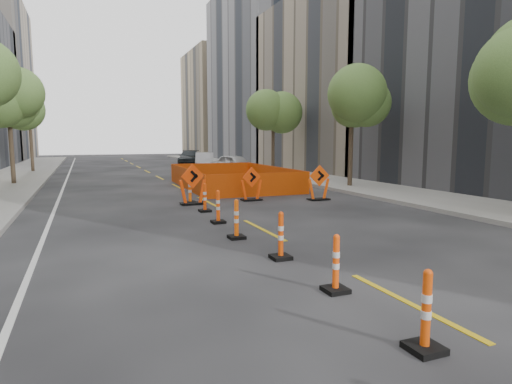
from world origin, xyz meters
name	(u,v)px	position (x,y,z in m)	size (l,w,h in m)	color
ground_plane	(340,269)	(0.00, 0.00, 0.00)	(140.00, 140.00, 0.00)	black
sidewalk_right	(359,186)	(9.00, 12.00, 0.07)	(4.00, 90.00, 0.15)	gray
bld_right_c	(358,86)	(17.00, 23.80, 7.00)	(12.00, 16.00, 14.00)	gray
bld_right_d	(277,76)	(17.00, 40.20, 10.00)	(12.00, 18.00, 20.00)	gray
bld_right_e	(228,105)	(17.00, 58.60, 8.00)	(12.00, 14.00, 16.00)	tan
tree_l_c	(8,104)	(-8.40, 20.00, 4.53)	(2.80, 2.80, 5.95)	#382B1E
tree_l_d	(29,114)	(-8.40, 30.00, 4.53)	(2.80, 2.80, 5.95)	#382B1E
tree_r_b	(352,102)	(8.40, 12.00, 4.53)	(2.80, 2.80, 5.95)	#382B1E
tree_r_c	(273,113)	(8.40, 22.00, 4.53)	(2.80, 2.80, 5.95)	#382B1E
channelizer_1	(426,311)	(-0.92, -3.29, 0.52)	(0.41, 0.41, 1.05)	#D94309
channelizer_2	(336,263)	(-0.81, -1.11, 0.51)	(0.40, 0.40, 1.01)	#FF4B0A
channelizer_3	(281,235)	(-0.82, 1.08, 0.53)	(0.41, 0.41, 1.05)	#DE4109
channelizer_4	(236,219)	(-1.07, 3.26, 0.52)	(0.41, 0.41, 1.05)	#FF5A0A
channelizer_5	(218,207)	(-0.91, 5.44, 0.52)	(0.41, 0.41, 1.04)	#FF490A
channelizer_6	(205,198)	(-0.74, 7.63, 0.52)	(0.41, 0.41, 1.04)	#E64209
channelizer_7	(190,190)	(-0.77, 9.81, 0.56)	(0.44, 0.44, 1.11)	#F45F0A
chevron_sign_left	(193,184)	(-0.73, 9.49, 0.82)	(1.09, 0.65, 1.63)	#F8400A
chevron_sign_center	(251,184)	(1.83, 9.62, 0.72)	(0.96, 0.57, 1.43)	#F6410A
chevron_sign_right	(319,183)	(4.56, 8.67, 0.75)	(1.00, 0.60, 1.51)	#EE4A0A
safety_fence	(231,177)	(2.74, 14.96, 0.54)	(5.05, 8.59, 1.07)	#FF560D
parked_car_near	(235,164)	(5.97, 23.67, 0.72)	(1.69, 4.21, 1.43)	silver
parked_car_mid	(205,161)	(4.93, 28.57, 0.72)	(1.53, 4.40, 1.45)	#A8A7AD
parked_car_far	(189,158)	(5.18, 35.34, 0.74)	(2.07, 5.10, 1.48)	black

